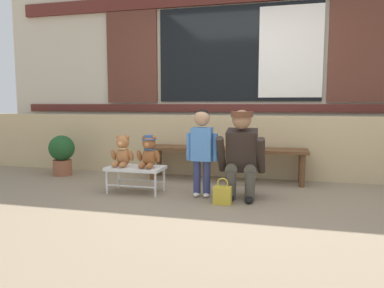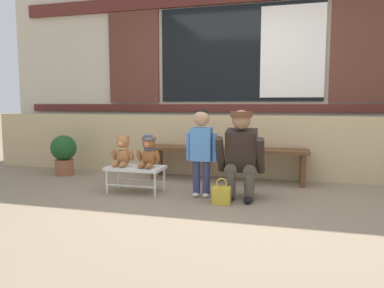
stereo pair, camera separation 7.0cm
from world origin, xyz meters
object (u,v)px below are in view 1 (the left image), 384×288
Objects in this scene: teddy_bear_with_hat at (149,152)px; handbag_on_ground at (222,195)px; teddy_bear_plain at (123,152)px; adult_crouching at (243,154)px; potted_plant at (62,153)px; small_display_bench at (136,170)px; wooden_bench_long at (225,153)px; child_standing at (202,143)px.

teddy_bear_with_hat is 0.99m from handbag_on_ground.
adult_crouching reaches higher than teddy_bear_plain.
teddy_bear_plain reaches higher than potted_plant.
small_display_bench is at bearing -177.71° from adult_crouching.
wooden_bench_long is at bearing 40.30° from teddy_bear_plain.
child_standing is (0.93, 0.00, 0.13)m from teddy_bear_plain.
teddy_bear_plain is 0.38× the size of child_standing.
adult_crouching is (1.05, 0.05, 0.01)m from teddy_bear_with_hat.
adult_crouching is at bearing 2.29° from small_display_bench.
small_display_bench is 1.76× the size of teddy_bear_with_hat.
wooden_bench_long is 1.18m from handbag_on_ground.
child_standing reaches higher than potted_plant.
child_standing is 3.52× the size of handbag_on_ground.
wooden_bench_long is 1.38m from teddy_bear_plain.
wooden_bench_long is at bearing 97.76° from handbag_on_ground.
wooden_bench_long is 0.91m from adult_crouching.
adult_crouching reaches higher than potted_plant.
teddy_bear_plain is 1.45m from potted_plant.
teddy_bear_plain and teddy_bear_with_hat have the same top height.
teddy_bear_with_hat is (-0.73, -0.89, 0.10)m from wooden_bench_long.
potted_plant is at bearing 162.59° from child_standing.
handbag_on_ground is 0.48× the size of potted_plant.
teddy_bear_plain is 0.94m from child_standing.
wooden_bench_long is 5.78× the size of teddy_bear_with_hat.
handbag_on_ground is (0.88, -0.24, -0.38)m from teddy_bear_with_hat.
wooden_bench_long reaches higher than handbag_on_ground.
child_standing is (0.77, 0.00, 0.33)m from small_display_bench.
teddy_bear_plain is 0.32m from teddy_bear_with_hat.
adult_crouching is (0.44, 0.04, -0.11)m from child_standing.
wooden_bench_long is 5.78× the size of teddy_bear_plain.
small_display_bench is at bearing -134.94° from wooden_bench_long.
handbag_on_ground is (0.15, -1.13, -0.28)m from wooden_bench_long.
small_display_bench is 0.84m from child_standing.
teddy_bear_with_hat reaches higher than handbag_on_ground.
adult_crouching is at bearing 60.06° from handbag_on_ground.
adult_crouching is 0.51m from handbag_on_ground.
teddy_bear_plain is 0.38× the size of adult_crouching.
potted_plant is at bearing 166.26° from adult_crouching.
small_display_bench is 1.12× the size of potted_plant.
teddy_bear_with_hat is 1.73m from potted_plant.
teddy_bear_with_hat is at bearing -177.48° from adult_crouching.
adult_crouching is at bearing -69.19° from wooden_bench_long.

